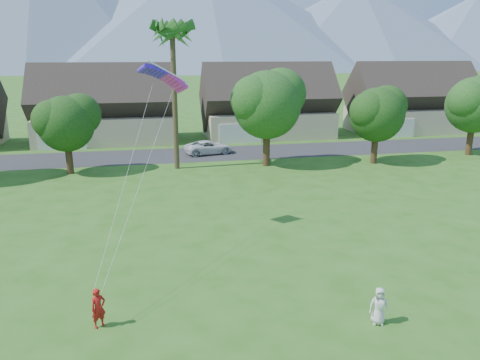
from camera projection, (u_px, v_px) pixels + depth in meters
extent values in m
cube|color=#2D2D30|center=(193.00, 154.00, 46.96)|extent=(90.00, 7.00, 0.01)
imported|color=#B11714|center=(98.00, 308.00, 17.35)|extent=(0.67, 0.61, 1.55)
imported|color=silver|center=(379.00, 306.00, 17.56)|extent=(0.82, 0.65, 1.47)
imported|color=silver|center=(209.00, 147.00, 47.08)|extent=(5.22, 3.21, 1.35)
cone|color=slate|center=(41.00, 2.00, 241.09)|extent=(190.00, 190.00, 70.00)
cone|color=slate|center=(205.00, 12.00, 258.13)|extent=(240.00, 240.00, 62.00)
cone|color=slate|center=(356.00, 25.00, 276.64)|extent=(200.00, 200.00, 50.00)
cone|color=slate|center=(475.00, 31.00, 292.35)|extent=(180.00, 180.00, 45.00)
cube|color=beige|center=(107.00, 128.00, 53.39)|extent=(15.00, 8.00, 3.00)
cube|color=#382D28|center=(104.00, 99.00, 52.52)|extent=(15.75, 8.15, 8.15)
cube|color=silver|center=(62.00, 140.00, 48.86)|extent=(4.80, 0.12, 2.20)
cube|color=beige|center=(268.00, 124.00, 56.96)|extent=(15.00, 8.00, 3.00)
cube|color=#382D28|center=(268.00, 96.00, 56.09)|extent=(15.75, 8.15, 8.15)
cube|color=silver|center=(240.00, 134.00, 52.44)|extent=(4.80, 0.12, 2.20)
cube|color=beige|center=(410.00, 119.00, 60.53)|extent=(15.00, 8.00, 3.00)
cube|color=#382D28|center=(412.00, 94.00, 59.66)|extent=(15.75, 8.15, 8.15)
cube|color=silver|center=(396.00, 128.00, 56.01)|extent=(4.80, 0.12, 2.20)
cylinder|color=#47301C|center=(70.00, 161.00, 39.41)|extent=(0.56, 0.56, 2.18)
sphere|color=#214916|center=(66.00, 124.00, 38.58)|extent=(4.62, 4.62, 4.62)
cylinder|color=#47301C|center=(266.00, 150.00, 42.05)|extent=(0.62, 0.62, 2.82)
sphere|color=#214916|center=(267.00, 105.00, 40.97)|extent=(5.98, 5.98, 5.98)
cylinder|color=#47301C|center=(374.00, 151.00, 43.05)|extent=(0.58, 0.58, 2.30)
sphere|color=#214916|center=(377.00, 115.00, 42.17)|extent=(4.90, 4.90, 4.90)
cylinder|color=#47301C|center=(470.00, 142.00, 46.50)|extent=(0.60, 0.60, 2.56)
sphere|color=#214916|center=(474.00, 105.00, 45.53)|extent=(5.44, 5.44, 5.44)
cylinder|color=#4C3D26|center=(175.00, 100.00, 39.80)|extent=(0.44, 0.44, 12.00)
sphere|color=#286021|center=(172.00, 22.00, 38.13)|extent=(3.00, 3.00, 3.00)
cube|color=#441CD4|center=(152.00, 75.00, 24.68)|extent=(1.48, 1.28, 0.50)
cube|color=#DB29AE|center=(176.00, 75.00, 24.92)|extent=(1.48, 1.28, 0.50)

